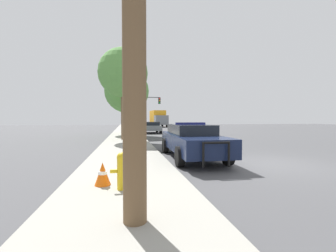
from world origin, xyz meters
TOP-DOWN VIEW (x-y plane):
  - ground_plane at (0.00, 0.00)m, footprint 110.00×110.00m
  - sidewalk_left at (-5.10, 0.00)m, footprint 3.00×110.00m
  - police_car at (-2.38, 1.71)m, footprint 2.09×5.41m
  - fire_hydrant at (-5.20, -2.50)m, footprint 0.50×0.22m
  - traffic_light at (-2.77, 24.06)m, footprint 4.41×0.35m
  - car_background_distant at (-1.84, 39.07)m, footprint 2.07×4.31m
  - car_background_midblock at (-2.21, 18.52)m, footprint 2.12×4.32m
  - box_truck at (1.41, 38.16)m, footprint 3.07×7.10m
  - tree_sidewalk_near at (-5.29, 9.42)m, footprint 3.62×3.62m
  - tree_sidewalk_mid at (-5.00, 15.08)m, footprint 4.33×4.33m
  - traffic_cone at (-5.65, -2.10)m, footprint 0.37×0.37m

SIDE VIEW (x-z plane):
  - ground_plane at x=0.00m, z-range 0.00..0.00m
  - sidewalk_left at x=-5.10m, z-range 0.00..0.13m
  - traffic_cone at x=-5.65m, z-range 0.13..0.66m
  - fire_hydrant at x=-5.20m, z-range 0.16..0.97m
  - car_background_distant at x=-1.84m, z-range 0.06..1.34m
  - car_background_midblock at x=-2.21m, z-range 0.06..1.36m
  - police_car at x=-2.38m, z-range 0.02..1.53m
  - box_truck at x=1.41m, z-range 0.11..3.45m
  - traffic_light at x=-2.77m, z-range 1.16..5.85m
  - tree_sidewalk_mid at x=-5.00m, z-range 1.17..7.60m
  - tree_sidewalk_near at x=-5.29m, z-range 1.65..8.35m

